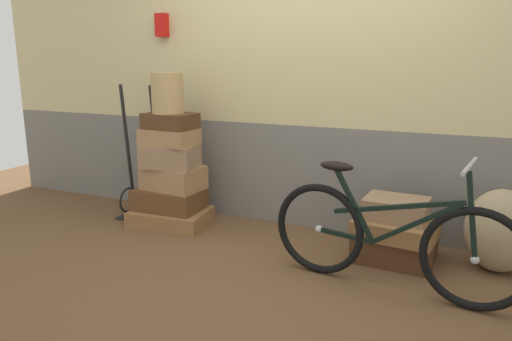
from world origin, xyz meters
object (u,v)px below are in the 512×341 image
suitcase_2 (173,178)px  suitcase_8 (396,208)px  suitcase_7 (396,228)px  suitcase_3 (170,156)px  suitcase_6 (395,247)px  suitcase_0 (171,217)px  suitcase_1 (170,199)px  burlap_sack (501,231)px  suitcase_4 (169,137)px  bicycle (390,239)px  suitcase_5 (170,121)px  wicker_basket (167,93)px  luggage_trolley (142,184)px

suitcase_2 → suitcase_8: 1.86m
suitcase_7 → suitcase_8: size_ratio=1.27×
suitcase_7 → suitcase_3: bearing=-173.9°
suitcase_3 → suitcase_6: (1.87, 0.03, -0.51)m
suitcase_0 → suitcase_1: bearing=129.5°
burlap_sack → suitcase_1: bearing=-177.8°
suitcase_4 → bicycle: bearing=-11.9°
suitcase_2 → suitcase_7: (1.87, -0.04, -0.17)m
suitcase_2 → suitcase_7: 1.88m
suitcase_5 → suitcase_6: (1.88, 0.01, -0.81)m
suitcase_2 → suitcase_7: suitcase_2 is taller
suitcase_2 → wicker_basket: (-0.02, -0.02, 0.72)m
wicker_basket → luggage_trolley: wicker_basket is taller
suitcase_8 → bicycle: size_ratio=0.27×
suitcase_4 → burlap_sack: suitcase_4 is taller
luggage_trolley → burlap_sack: size_ratio=2.08×
suitcase_4 → bicycle: 2.02m
suitcase_1 → suitcase_8: bearing=-1.3°
suitcase_0 → suitcase_7: bearing=-6.1°
suitcase_2 → suitcase_6: suitcase_2 is taller
suitcase_5 → suitcase_2: bearing=45.3°
suitcase_5 → luggage_trolley: bearing=174.0°
suitcase_2 → burlap_sack: 2.54m
suitcase_0 → suitcase_6: suitcase_6 is taller
suitcase_8 → burlap_sack: size_ratio=0.75×
suitcase_3 → suitcase_7: suitcase_3 is taller
suitcase_1 → suitcase_8: size_ratio=1.32×
suitcase_0 → suitcase_7: size_ratio=1.18×
suitcase_2 → suitcase_6: (1.87, 0.00, -0.32)m
suitcase_5 → suitcase_8: size_ratio=0.97×
suitcase_3 → suitcase_7: (1.88, -0.01, -0.36)m
suitcase_5 → luggage_trolley: 0.71m
suitcase_3 → suitcase_8: suitcase_3 is taller
bicycle → suitcase_0: bearing=166.5°
suitcase_3 → suitcase_7: size_ratio=0.83×
suitcase_3 → suitcase_5: bearing=90.3°
suitcase_7 → burlap_sack: (0.66, 0.12, 0.04)m
burlap_sack → suitcase_2: bearing=-178.2°
suitcase_4 → suitcase_6: (1.88, 0.02, -0.67)m
burlap_sack → suitcase_4: bearing=-177.7°
burlap_sack → bicycle: size_ratio=0.37×
suitcase_1 → suitcase_6: size_ratio=1.04×
suitcase_3 → burlap_sack: size_ratio=0.79×
suitcase_8 → wicker_basket: (-1.88, -0.01, 0.75)m
suitcase_3 → burlap_sack: (2.54, 0.11, -0.32)m
suitcase_2 → bicycle: bicycle is taller
suitcase_3 → suitcase_5: size_ratio=1.09×
suitcase_0 → luggage_trolley: size_ratio=0.54×
suitcase_2 → suitcase_6: bearing=5.1°
suitcase_4 → bicycle: (1.91, -0.48, -0.43)m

